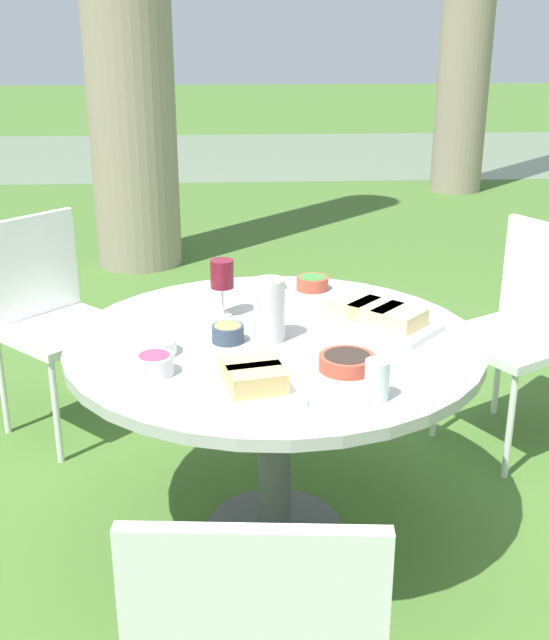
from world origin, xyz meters
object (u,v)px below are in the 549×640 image
at_px(chair_far_back, 50,308).
at_px(dining_table, 274,366).
at_px(water_pitcher, 269,310).
at_px(chair_near_right, 526,319).
at_px(wine_glass, 222,276).

bearing_deg(chair_far_back, dining_table, -43.56).
bearing_deg(water_pitcher, chair_near_right, 30.02).
bearing_deg(chair_near_right, wine_glass, -162.16).
relative_size(chair_far_back, water_pitcher, 4.57).
relative_size(water_pitcher, wine_glass, 1.01).
bearing_deg(water_pitcher, chair_far_back, 135.57).
distance_m(chair_far_back, water_pitcher, 1.23).
height_order(dining_table, wine_glass, wine_glass).
xyz_separation_m(dining_table, wine_glass, (-0.16, 0.21, 0.23)).
bearing_deg(wine_glass, dining_table, -52.73).
distance_m(chair_near_right, wine_glass, 1.29).
relative_size(dining_table, chair_near_right, 1.45).
distance_m(dining_table, water_pitcher, 0.19).
bearing_deg(chair_near_right, water_pitcher, -149.98).
distance_m(dining_table, wine_glass, 0.35).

